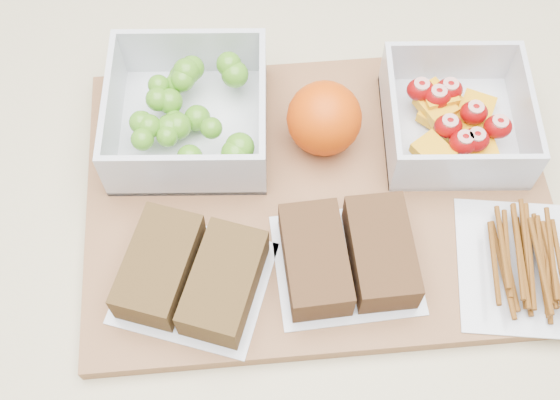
{
  "coord_description": "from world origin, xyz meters",
  "views": [
    {
      "loc": [
        -0.02,
        -0.31,
        1.47
      ],
      "look_at": [
        -0.02,
        -0.01,
        0.93
      ],
      "focal_mm": 45.0,
      "sensor_mm": 36.0,
      "label": 1
    }
  ],
  "objects_px": {
    "cutting_board": "(318,196)",
    "orange": "(324,118)",
    "sandwich_bag_center": "(348,256)",
    "pretzel_bag": "(522,260)",
    "fruit_container": "(455,119)",
    "grape_container": "(190,113)",
    "sandwich_bag_left": "(192,275)"
  },
  "relations": [
    {
      "from": "fruit_container",
      "to": "sandwich_bag_left",
      "type": "bearing_deg",
      "value": -147.36
    },
    {
      "from": "sandwich_bag_left",
      "to": "cutting_board",
      "type": "bearing_deg",
      "value": 39.09
    },
    {
      "from": "orange",
      "to": "sandwich_bag_center",
      "type": "bearing_deg",
      "value": -83.09
    },
    {
      "from": "sandwich_bag_left",
      "to": "pretzel_bag",
      "type": "height_order",
      "value": "sandwich_bag_left"
    },
    {
      "from": "fruit_container",
      "to": "orange",
      "type": "relative_size",
      "value": 1.88
    },
    {
      "from": "fruit_container",
      "to": "sandwich_bag_center",
      "type": "relative_size",
      "value": 0.98
    },
    {
      "from": "fruit_container",
      "to": "pretzel_bag",
      "type": "distance_m",
      "value": 0.15
    },
    {
      "from": "grape_container",
      "to": "sandwich_bag_left",
      "type": "height_order",
      "value": "grape_container"
    },
    {
      "from": "fruit_container",
      "to": "orange",
      "type": "distance_m",
      "value": 0.12
    },
    {
      "from": "grape_container",
      "to": "sandwich_bag_center",
      "type": "xyz_separation_m",
      "value": [
        0.14,
        -0.14,
        -0.01
      ]
    },
    {
      "from": "grape_container",
      "to": "sandwich_bag_center",
      "type": "bearing_deg",
      "value": -45.63
    },
    {
      "from": "orange",
      "to": "pretzel_bag",
      "type": "relative_size",
      "value": 0.52
    },
    {
      "from": "fruit_container",
      "to": "sandwich_bag_center",
      "type": "xyz_separation_m",
      "value": [
        -0.11,
        -0.14,
        -0.0
      ]
    },
    {
      "from": "cutting_board",
      "to": "pretzel_bag",
      "type": "xyz_separation_m",
      "value": [
        0.17,
        -0.08,
        0.02
      ]
    },
    {
      "from": "fruit_container",
      "to": "orange",
      "type": "bearing_deg",
      "value": -176.77
    },
    {
      "from": "grape_container",
      "to": "sandwich_bag_center",
      "type": "relative_size",
      "value": 1.08
    },
    {
      "from": "fruit_container",
      "to": "pretzel_bag",
      "type": "relative_size",
      "value": 0.97
    },
    {
      "from": "grape_container",
      "to": "orange",
      "type": "bearing_deg",
      "value": -5.97
    },
    {
      "from": "cutting_board",
      "to": "orange",
      "type": "bearing_deg",
      "value": 79.89
    },
    {
      "from": "cutting_board",
      "to": "orange",
      "type": "distance_m",
      "value": 0.07
    },
    {
      "from": "sandwich_bag_center",
      "to": "grape_container",
      "type": "bearing_deg",
      "value": 134.37
    },
    {
      "from": "sandwich_bag_left",
      "to": "sandwich_bag_center",
      "type": "distance_m",
      "value": 0.13
    },
    {
      "from": "sandwich_bag_center",
      "to": "fruit_container",
      "type": "bearing_deg",
      "value": 51.91
    },
    {
      "from": "grape_container",
      "to": "fruit_container",
      "type": "xyz_separation_m",
      "value": [
        0.25,
        -0.01,
        -0.0
      ]
    },
    {
      "from": "cutting_board",
      "to": "orange",
      "type": "height_order",
      "value": "orange"
    },
    {
      "from": "cutting_board",
      "to": "pretzel_bag",
      "type": "height_order",
      "value": "pretzel_bag"
    },
    {
      "from": "sandwich_bag_center",
      "to": "pretzel_bag",
      "type": "bearing_deg",
      "value": -1.25
    },
    {
      "from": "sandwich_bag_center",
      "to": "pretzel_bag",
      "type": "relative_size",
      "value": 1.0
    },
    {
      "from": "pretzel_bag",
      "to": "cutting_board",
      "type": "bearing_deg",
      "value": 155.72
    },
    {
      "from": "grape_container",
      "to": "orange",
      "type": "xyz_separation_m",
      "value": [
        0.12,
        -0.01,
        0.01
      ]
    },
    {
      "from": "orange",
      "to": "pretzel_bag",
      "type": "bearing_deg",
      "value": -39.11
    },
    {
      "from": "fruit_container",
      "to": "orange",
      "type": "xyz_separation_m",
      "value": [
        -0.12,
        -0.01,
        0.01
      ]
    }
  ]
}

